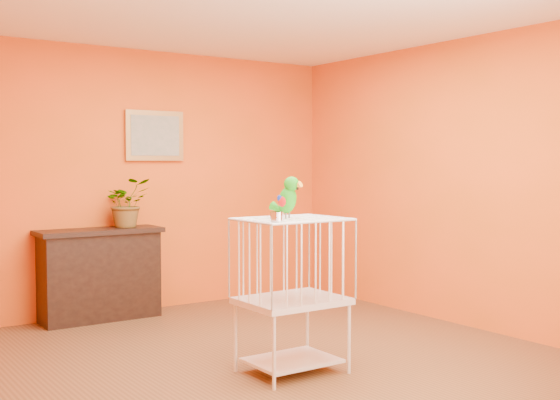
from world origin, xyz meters
TOP-DOWN VIEW (x-y plane):
  - ground at (0.00, 0.00)m, footprint 4.50×4.50m
  - room_shell at (0.00, 0.00)m, footprint 4.50×4.50m
  - console_cabinet at (-0.65, 2.05)m, footprint 1.16×0.42m
  - potted_plant at (-0.37, 1.98)m, footprint 0.43×0.48m
  - framed_picture at (0.00, 2.22)m, footprint 0.62×0.04m
  - birdcage at (-0.13, -0.34)m, footprint 0.70×0.54m
  - feed_cup at (-0.37, -0.51)m, footprint 0.09×0.09m
  - parrot at (-0.14, -0.30)m, footprint 0.17×0.26m

SIDE VIEW (x-z plane):
  - ground at x=0.00m, z-range 0.00..0.00m
  - console_cabinet at x=-0.65m, z-range 0.00..0.86m
  - birdcage at x=-0.13m, z-range 0.02..1.11m
  - potted_plant at x=-0.37m, z-range 0.86..1.23m
  - feed_cup at x=-0.37m, z-range 1.09..1.15m
  - parrot at x=-0.14m, z-range 1.09..1.39m
  - room_shell at x=0.00m, z-range -0.67..3.83m
  - framed_picture at x=0.00m, z-range 1.50..2.00m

